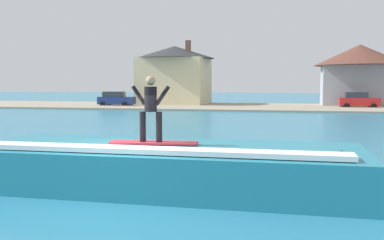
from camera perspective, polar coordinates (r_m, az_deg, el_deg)
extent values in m
plane|color=teal|center=(11.26, -9.26, -9.75)|extent=(260.00, 260.00, 0.00)
cube|color=teal|center=(12.07, -3.18, -6.03)|extent=(10.36, 3.79, 1.10)
cube|color=teal|center=(11.53, -3.83, -3.47)|extent=(8.80, 1.71, 0.12)
cube|color=white|center=(10.81, -4.97, -3.91)|extent=(9.32, 0.68, 0.12)
cube|color=#D8333F|center=(11.52, -4.94, -2.92)|extent=(2.31, 0.74, 0.06)
cube|color=black|center=(11.52, -4.94, -2.79)|extent=(2.08, 0.26, 0.01)
cylinder|color=black|center=(11.49, -6.36, -0.84)|extent=(0.16, 0.16, 0.78)
cylinder|color=black|center=(11.36, -4.27, -0.89)|extent=(0.16, 0.16, 0.78)
cylinder|color=black|center=(11.38, -5.35, 2.69)|extent=(0.32, 0.32, 0.64)
sphere|color=tan|center=(11.37, -5.37, 5.06)|extent=(0.24, 0.24, 0.24)
cylinder|color=black|center=(11.48, -6.86, 3.17)|extent=(0.40, 0.10, 0.51)
cylinder|color=black|center=(11.28, -3.82, 3.17)|extent=(0.40, 0.10, 0.51)
cube|color=gray|center=(52.45, 8.08, 1.69)|extent=(120.00, 16.10, 0.20)
cube|color=navy|center=(54.71, -9.69, 2.50)|extent=(4.30, 1.87, 0.90)
cube|color=#262D38|center=(54.81, -10.01, 3.30)|extent=(2.37, 1.69, 0.64)
cylinder|color=black|center=(55.13, -7.94, 2.07)|extent=(0.64, 0.22, 0.64)
cylinder|color=black|center=(53.29, -8.69, 1.97)|extent=(0.64, 0.22, 0.64)
cylinder|color=black|center=(56.17, -10.62, 2.08)|extent=(0.64, 0.22, 0.64)
cylinder|color=black|center=(54.37, -11.44, 1.98)|extent=(0.64, 0.22, 0.64)
cube|color=red|center=(53.33, 20.70, 2.21)|extent=(4.34, 1.73, 0.90)
cube|color=#262D38|center=(53.26, 20.38, 3.04)|extent=(2.39, 1.55, 0.64)
cylinder|color=black|center=(54.46, 22.02, 1.74)|extent=(0.64, 0.22, 0.64)
cylinder|color=black|center=(52.67, 22.34, 1.64)|extent=(0.64, 0.22, 0.64)
cylinder|color=black|center=(54.07, 19.07, 1.80)|extent=(0.64, 0.22, 0.64)
cylinder|color=black|center=(52.26, 19.29, 1.71)|extent=(0.64, 0.22, 0.64)
cube|color=beige|center=(58.39, -2.24, 4.92)|extent=(8.42, 8.10, 6.09)
cone|color=#2D2D33|center=(58.53, -2.26, 8.70)|extent=(10.44, 10.44, 1.63)
cube|color=brown|center=(56.89, -0.50, 9.33)|extent=(0.60, 0.60, 1.80)
cube|color=#9EA3AD|center=(57.90, 20.70, 4.10)|extent=(8.81, 5.05, 5.02)
cone|color=brown|center=(58.01, 20.81, 7.83)|extent=(10.92, 10.92, 2.54)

